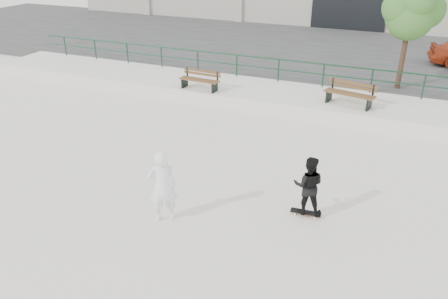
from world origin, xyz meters
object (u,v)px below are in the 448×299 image
at_px(skateboard, 306,212).
at_px(standing_skater, 308,186).
at_px(seated_skater, 162,186).
at_px(bench_left, 200,80).
at_px(tree, 412,10).
at_px(bench_right, 350,94).

distance_m(skateboard, standing_skater, 0.81).
bearing_deg(seated_skater, standing_skater, 172.66).
height_order(bench_left, standing_skater, standing_skater).
relative_size(tree, seated_skater, 2.26).
bearing_deg(bench_left, bench_right, 8.08).
xyz_separation_m(standing_skater, seated_skater, (-3.26, -1.56, 0.07)).
xyz_separation_m(bench_left, bench_right, (6.16, 0.53, 0.04)).
distance_m(bench_left, standing_skater, 9.16).
relative_size(bench_right, tree, 0.46).
bearing_deg(tree, bench_left, -156.21).
height_order(skateboard, seated_skater, seated_skater).
bearing_deg(skateboard, bench_left, 128.66).
relative_size(bench_left, standing_skater, 1.14).
xyz_separation_m(skateboard, seated_skater, (-3.26, -1.56, 0.88)).
height_order(tree, seated_skater, tree).
bearing_deg(tree, bench_right, -119.56).
relative_size(skateboard, standing_skater, 0.50).
xyz_separation_m(bench_right, standing_skater, (0.06, -7.25, -0.06)).
height_order(bench_left, skateboard, bench_left).
height_order(skateboard, standing_skater, standing_skater).
bearing_deg(standing_skater, seated_skater, 15.94).
xyz_separation_m(bench_right, seated_skater, (-3.19, -8.81, 0.01)).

